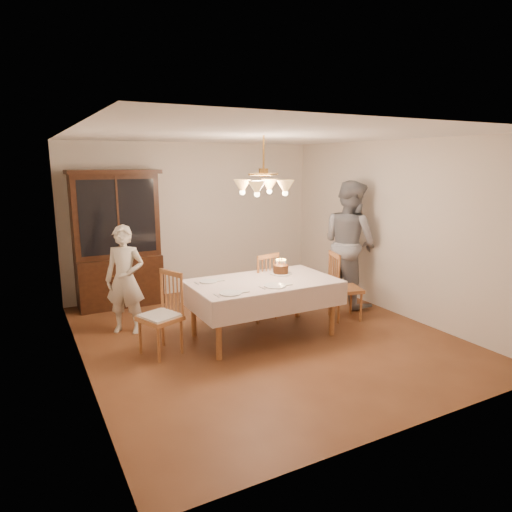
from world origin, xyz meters
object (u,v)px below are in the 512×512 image
birthday_cake (281,270)px  dining_table (263,286)px  elderly_woman (125,280)px  china_hutch (117,242)px  chair_far_side (260,290)px

birthday_cake → dining_table: bearing=-152.9°
elderly_woman → dining_table: bearing=0.6°
china_hutch → chair_far_side: china_hutch is taller
chair_far_side → birthday_cake: (0.10, -0.41, 0.37)m
dining_table → birthday_cake: (0.39, 0.20, 0.13)m
china_hutch → elderly_woman: (-0.17, -1.26, -0.31)m
chair_far_side → elderly_woman: size_ratio=0.68×
dining_table → elderly_woman: bearing=147.6°
chair_far_side → elderly_woman: elderly_woman is taller
dining_table → chair_far_side: (0.28, 0.61, -0.24)m
dining_table → birthday_cake: birthday_cake is taller
china_hutch → elderly_woman: china_hutch is taller
china_hutch → birthday_cake: (1.78, -2.06, -0.22)m
chair_far_side → birthday_cake: chair_far_side is taller
china_hutch → chair_far_side: bearing=-44.4°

